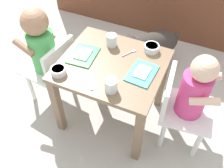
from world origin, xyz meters
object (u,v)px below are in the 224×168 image
Objects in this scene: food_tray_right at (142,73)px; water_cup_right at (112,41)px; veggie_bowl_near at (152,48)px; cereal_bowl_right_side at (58,71)px; food_tray_left at (83,55)px; water_cup_left at (111,86)px; seated_child_right at (191,94)px; dog at (151,44)px; spoon_by_left_tray at (91,85)px; dining_table at (112,75)px; seated_child_left at (43,48)px; spoon_by_right_tray at (131,52)px.

food_tray_right is 0.29m from water_cup_right.
veggie_bowl_near reaches higher than cereal_bowl_right_side.
food_tray_left and food_tray_right have the same top height.
water_cup_left reaches higher than veggie_bowl_near.
seated_child_right is at bearing 1.72° from food_tray_left.
dog is 4.69× the size of spoon_by_left_tray.
seated_child_right is at bearing 1.67° from dining_table.
seated_child_left is 0.90m from seated_child_right.
food_tray_right is 2.64× the size of water_cup_right.
water_cup_right is at bearing 148.35° from food_tray_right.
water_cup_left is at bearing -66.22° from water_cup_right.
food_tray_right is at bearing 0.00° from food_tray_left.
veggie_bowl_near is 0.12m from spoon_by_right_tray.
water_cup_left reaches higher than dog.
dining_table is 0.21m from spoon_by_left_tray.
seated_child_right is at bearing 1.79° from seated_child_left.
water_cup_right reaches higher than cereal_bowl_right_side.
spoon_by_right_tray is (0.24, 0.13, -0.00)m from food_tray_left.
seated_child_left is at bearing -178.21° from seated_child_right.
dog is (-0.38, 0.56, -0.21)m from seated_child_right.
dining_table is 0.20m from food_tray_left.
dining_table is 0.31m from cereal_bowl_right_side.
spoon_by_left_tray is at bearing -97.22° from dog.
food_tray_left is 0.19m from water_cup_right.
seated_child_right is at bearing -14.41° from water_cup_right.
spoon_by_left_tray reaches higher than dog.
seated_child_left is at bearing -164.35° from spoon_by_right_tray.
spoon_by_left_tray is (0.42, -0.17, 0.03)m from seated_child_left.
seated_child_right is 7.39× the size of spoon_by_left_tray.
water_cup_left is at bearing -34.60° from food_tray_left.
food_tray_left is 0.35m from food_tray_right.
veggie_bowl_near reaches higher than food_tray_right.
veggie_bowl_near is at bearing 63.15° from spoon_by_left_tray.
food_tray_left is at bearing -125.73° from water_cup_right.
veggie_bowl_near is at bearing 147.64° from seated_child_right.
seated_child_right is (0.89, 0.03, -0.03)m from seated_child_left.
water_cup_right reaches higher than dining_table.
seated_child_right is at bearing 22.95° from spoon_by_left_tray.
food_tray_right is 0.18m from spoon_by_right_tray.
water_cup_left is at bearing 5.40° from spoon_by_left_tray.
seated_child_left is (-0.45, -0.01, 0.06)m from dining_table.
cereal_bowl_right_side is at bearing -111.00° from dog.
seated_child_right is (0.45, 0.01, 0.03)m from dining_table.
spoon_by_right_tray reaches higher than dog.
seated_child_left is 3.69× the size of food_tray_right.
food_tray_left is (-0.62, -0.02, 0.06)m from seated_child_right.
spoon_by_left_tray is at bearing -99.47° from dining_table.
cereal_bowl_right_side is at bearing -140.75° from dining_table.
seated_child_right reaches higher than food_tray_right.
spoon_by_right_tray is (-0.01, 0.31, -0.03)m from water_cup_left.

